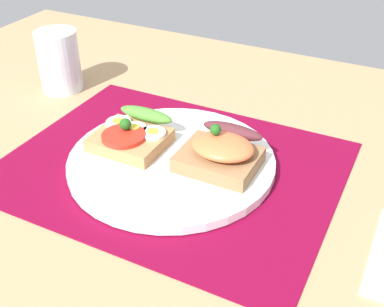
{
  "coord_description": "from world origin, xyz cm",
  "views": [
    {
      "loc": [
        26.28,
        -46.14,
        37.3
      ],
      "look_at": [
        3.0,
        0.0,
        3.0
      ],
      "focal_mm": 46.08,
      "sensor_mm": 36.0,
      "label": 1
    }
  ],
  "objects": [
    {
      "name": "drinking_glass",
      "position": [
        -27.71,
        12.03,
        5.05
      ],
      "size": [
        6.83,
        6.83,
        10.1
      ],
      "primitive_type": "cylinder",
      "color": "silver",
      "rests_on": "ground_plane"
    },
    {
      "name": "sandwich_salmon",
      "position": [
        6.42,
        1.43,
        3.5
      ],
      "size": [
        9.75,
        9.35,
        5.54
      ],
      "color": "olive",
      "rests_on": "plate"
    },
    {
      "name": "ground_plane",
      "position": [
        0.0,
        0.0,
        -1.6
      ],
      "size": [
        120.0,
        90.0,
        3.2
      ],
      "primitive_type": "cube",
      "color": "tan"
    },
    {
      "name": "plate",
      "position": [
        0.0,
        0.0,
        0.9
      ],
      "size": [
        26.98,
        26.98,
        1.2
      ],
      "primitive_type": "cylinder",
      "color": "white",
      "rests_on": "placemat"
    },
    {
      "name": "placemat",
      "position": [
        0.0,
        0.0,
        0.15
      ],
      "size": [
        42.65,
        33.69,
        0.3
      ],
      "primitive_type": "cube",
      "color": "maroon",
      "rests_on": "ground_plane"
    },
    {
      "name": "sandwich_egg_tomato",
      "position": [
        -6.29,
        0.53,
        2.94
      ],
      "size": [
        9.33,
        9.6,
        3.99
      ],
      "color": "#B67C4C",
      "rests_on": "plate"
    }
  ]
}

